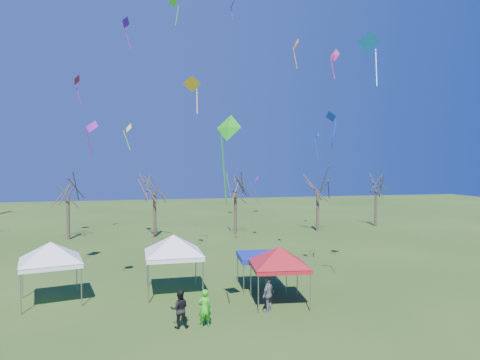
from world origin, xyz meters
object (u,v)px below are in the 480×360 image
at_px(tree_5, 376,178).
at_px(tent_white_mid, 174,239).
at_px(tent_blue, 261,257).
at_px(tree_4, 318,177).
at_px(tree_1, 68,181).
at_px(tree_3, 235,177).
at_px(tent_white_west, 50,246).
at_px(person_green, 205,308).
at_px(tent_red, 279,251).
at_px(tree_2, 154,175).
at_px(person_grey, 268,294).
at_px(person_dark, 180,309).

distance_m(tree_5, tent_white_mid, 33.43).
bearing_deg(tent_blue, tree_4, 58.51).
relative_size(tree_1, tree_3, 0.95).
relative_size(tree_3, tent_white_west, 1.88).
height_order(tree_3, tent_white_mid, tree_3).
bearing_deg(person_green, tree_1, -78.89).
height_order(tree_5, tent_white_west, tree_5).
distance_m(tent_red, tent_blue, 3.03).
height_order(tent_red, person_green, tent_red).
bearing_deg(tree_2, person_grey, -78.16).
relative_size(tent_white_west, person_green, 2.41).
bearing_deg(tree_3, tent_blue, -97.82).
bearing_deg(tree_2, tree_3, -2.27).
height_order(tent_white_mid, tent_red, tent_white_mid).
bearing_deg(tree_1, tent_white_west, -83.41).
xyz_separation_m(person_green, person_grey, (3.45, 1.32, 0.00)).
relative_size(tent_white_mid, person_green, 2.56).
relative_size(tree_4, tent_white_west, 1.87).
height_order(tree_5, person_green, tree_5).
height_order(tree_3, tree_5, tree_3).
height_order(tree_2, tree_5, tree_2).
xyz_separation_m(tent_white_west, tent_blue, (11.77, -0.14, -1.14)).
xyz_separation_m(tree_3, tent_red, (-2.51, -22.54, -3.20)).
bearing_deg(tent_white_west, tree_2, 72.99).
xyz_separation_m(tree_3, person_grey, (-3.40, -23.52, -5.20)).
bearing_deg(tent_red, tent_blue, 93.86).
bearing_deg(tree_5, tent_blue, -133.23).
relative_size(tent_blue, person_grey, 1.63).
height_order(tree_2, tree_3, tree_2).
distance_m(tree_2, person_dark, 25.59).
bearing_deg(tree_3, tree_5, 6.52).
height_order(tree_1, tree_4, tree_4).
bearing_deg(tent_blue, tent_red, -86.14).
bearing_deg(person_grey, tent_white_mid, -87.29).
height_order(tent_white_west, tent_blue, tent_white_west).
relative_size(tree_2, tree_3, 1.03).
bearing_deg(person_green, tent_white_mid, -89.71).
height_order(tent_blue, person_dark, tent_blue).
bearing_deg(tree_3, tree_1, 177.94).
bearing_deg(tree_4, person_grey, -118.45).
relative_size(tent_white_mid, tent_red, 1.11).
distance_m(tree_5, tent_red, 31.93).
height_order(tree_1, tent_blue, tree_1).
distance_m(tent_white_mid, person_dark, 5.78).
xyz_separation_m(tree_4, person_grey, (-12.72, -23.48, -5.18)).
xyz_separation_m(tree_3, person_dark, (-7.98, -24.67, -5.21)).
distance_m(tree_5, tent_white_west, 38.80).
xyz_separation_m(tree_3, tree_5, (17.69, 2.02, -0.35)).
bearing_deg(person_green, tree_2, -96.72).
height_order(tree_1, person_grey, tree_1).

